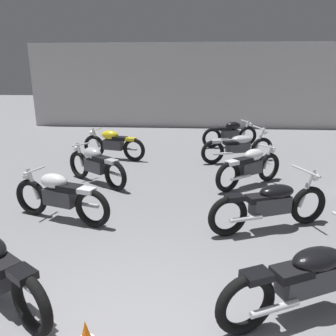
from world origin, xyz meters
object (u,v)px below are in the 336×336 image
at_px(motorcycle_left_row_2, 96,165).
at_px(motorcycle_left_row_3, 113,144).
at_px(motorcycle_right_row_4, 230,133).
at_px(motorcycle_right_row_0, 309,278).
at_px(motorcycle_right_row_3, 238,147).
at_px(motorcycle_right_row_1, 271,204).
at_px(motorcycle_right_row_2, 250,166).
at_px(motorcycle_left_row_1, 60,196).

height_order(motorcycle_left_row_2, motorcycle_left_row_3, same).
bearing_deg(motorcycle_left_row_3, motorcycle_right_row_4, 27.67).
bearing_deg(motorcycle_right_row_0, motorcycle_right_row_3, 89.59).
distance_m(motorcycle_left_row_3, motorcycle_right_row_3, 3.57).
distance_m(motorcycle_right_row_3, motorcycle_right_row_4, 1.91).
xyz_separation_m(motorcycle_right_row_1, motorcycle_right_row_2, (0.00, 2.11, 0.01)).
bearing_deg(motorcycle_left_row_1, motorcycle_left_row_3, 90.38).
xyz_separation_m(motorcycle_right_row_0, motorcycle_right_row_2, (0.05, 4.09, 0.01)).
bearing_deg(motorcycle_right_row_4, motorcycle_right_row_2, -89.57).
height_order(motorcycle_right_row_0, motorcycle_right_row_1, same).
bearing_deg(motorcycle_right_row_2, motorcycle_left_row_2, -178.14).
xyz_separation_m(motorcycle_left_row_3, motorcycle_right_row_4, (3.55, 1.86, 0.00)).
height_order(motorcycle_left_row_3, motorcycle_right_row_3, motorcycle_right_row_3).
bearing_deg(motorcycle_left_row_2, motorcycle_right_row_1, -29.92).
bearing_deg(motorcycle_left_row_3, motorcycle_left_row_2, -87.21).
xyz_separation_m(motorcycle_left_row_3, motorcycle_right_row_1, (3.57, -4.15, -0.01)).
xyz_separation_m(motorcycle_right_row_1, motorcycle_right_row_3, (-0.00, 4.10, 0.00)).
bearing_deg(motorcycle_left_row_1, motorcycle_right_row_2, 29.80).
bearing_deg(motorcycle_right_row_1, motorcycle_right_row_3, 90.01).
height_order(motorcycle_right_row_1, motorcycle_right_row_3, same).
bearing_deg(motorcycle_left_row_1, motorcycle_right_row_1, -1.23).
distance_m(motorcycle_right_row_1, motorcycle_right_row_3, 4.10).
xyz_separation_m(motorcycle_right_row_1, motorcycle_right_row_4, (-0.03, 6.01, 0.01)).
xyz_separation_m(motorcycle_right_row_2, motorcycle_right_row_3, (-0.00, 1.99, -0.01)).
relative_size(motorcycle_left_row_1, motorcycle_right_row_3, 0.91).
bearing_deg(motorcycle_left_row_2, motorcycle_right_row_0, -49.31).
distance_m(motorcycle_left_row_2, motorcycle_right_row_0, 5.25).
height_order(motorcycle_left_row_2, motorcycle_right_row_0, motorcycle_right_row_0).
xyz_separation_m(motorcycle_left_row_3, motorcycle_right_row_0, (3.53, -6.14, -0.01)).
distance_m(motorcycle_left_row_1, motorcycle_right_row_1, 3.55).
distance_m(motorcycle_left_row_2, motorcycle_right_row_4, 5.29).
bearing_deg(motorcycle_right_row_2, motorcycle_right_row_1, -90.08).
distance_m(motorcycle_left_row_3, motorcycle_right_row_2, 4.12).
bearing_deg(motorcycle_right_row_2, motorcycle_right_row_4, 90.43).
xyz_separation_m(motorcycle_left_row_2, motorcycle_right_row_2, (3.47, 0.11, 0.00)).
bearing_deg(motorcycle_right_row_4, motorcycle_left_row_1, -120.66).
xyz_separation_m(motorcycle_left_row_2, motorcycle_left_row_3, (-0.11, 2.16, 0.00)).
distance_m(motorcycle_right_row_2, motorcycle_right_row_3, 1.99).
distance_m(motorcycle_left_row_1, motorcycle_left_row_2, 1.92).
relative_size(motorcycle_left_row_1, motorcycle_right_row_1, 0.92).
relative_size(motorcycle_left_row_2, motorcycle_right_row_1, 0.81).
relative_size(motorcycle_left_row_3, motorcycle_right_row_4, 1.02).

